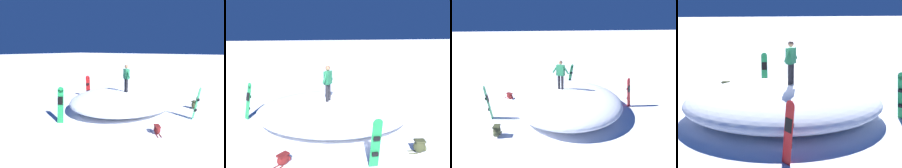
{
  "view_description": "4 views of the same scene",
  "coord_description": "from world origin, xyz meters",
  "views": [
    {
      "loc": [
        -10.04,
        -5.17,
        3.51
      ],
      "look_at": [
        -0.98,
        1.07,
        1.45
      ],
      "focal_mm": 30.19,
      "sensor_mm": 36.0,
      "label": 1
    },
    {
      "loc": [
        -2.9,
        -8.73,
        3.96
      ],
      "look_at": [
        -0.1,
        0.98,
        1.59
      ],
      "focal_mm": 34.75,
      "sensor_mm": 36.0,
      "label": 2
    },
    {
      "loc": [
        9.79,
        -2.4,
        4.5
      ],
      "look_at": [
        -0.23,
        0.26,
        1.48
      ],
      "focal_mm": 33.54,
      "sensor_mm": 36.0,
      "label": 3
    },
    {
      "loc": [
        1.37,
        10.45,
        3.75
      ],
      "look_at": [
        -0.78,
        0.02,
        1.01
      ],
      "focal_mm": 47.64,
      "sensor_mm": 36.0,
      "label": 4
    }
  ],
  "objects": [
    {
      "name": "snow_mound",
      "position": [
        -0.43,
        0.49,
        0.52
      ],
      "size": [
        7.95,
        6.94,
        1.05
      ],
      "primitive_type": "ellipsoid",
      "rotation": [
        0.0,
        0.0,
        2.94
      ],
      "color": "white",
      "rests_on": "ground"
    },
    {
      "name": "snowboard_secondary_upright",
      "position": [
        0.05,
        3.9,
        0.84
      ],
      "size": [
        0.3,
        0.34,
        1.62
      ],
      "color": "red",
      "rests_on": "ground"
    },
    {
      "name": "backpack_far",
      "position": [
        -2.86,
        -2.52,
        0.19
      ],
      "size": [
        0.63,
        0.55,
        0.37
      ],
      "color": "maroon",
      "rests_on": "ground"
    },
    {
      "name": "snowboard_primary_upright",
      "position": [
        -0.25,
        -3.54,
        0.86
      ],
      "size": [
        0.32,
        0.32,
        1.66
      ],
      "color": "#1E8C47",
      "rests_on": "ground"
    },
    {
      "name": "snowboarder_standing",
      "position": [
        -0.77,
        0.21,
        1.94
      ],
      "size": [
        0.66,
        0.82,
        1.57
      ],
      "color": "black",
      "rests_on": "snow_mound"
    },
    {
      "name": "ground",
      "position": [
        0.0,
        0.0,
        0.0
      ],
      "size": [
        240.0,
        240.0,
        0.0
      ],
      "primitive_type": "plane",
      "color": "white"
    },
    {
      "name": "backpack_near",
      "position": [
        1.61,
        -3.1,
        0.24
      ],
      "size": [
        0.63,
        0.39,
        0.48
      ],
      "color": "#383D23",
      "rests_on": "ground"
    },
    {
      "name": "snowboard_tertiary_upright",
      "position": [
        -4.26,
        1.82,
        0.89
      ],
      "size": [
        0.45,
        0.43,
        1.71
      ],
      "color": "#1E8C47",
      "rests_on": "ground"
    }
  ]
}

